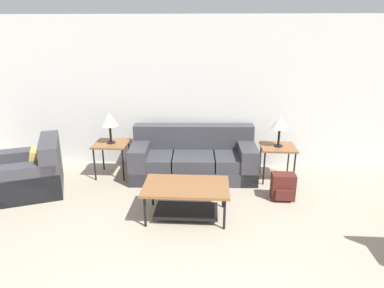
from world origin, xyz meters
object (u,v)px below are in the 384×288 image
Objects in this scene: coffee_table at (186,193)px; table_lamp_left at (109,120)px; backpack at (283,187)px; table_lamp_right at (280,123)px; couch at (194,159)px; armchair at (30,174)px; side_table_left at (111,146)px; side_table_right at (278,149)px.

table_lamp_left is at bearing 136.47° from coffee_table.
coffee_table reaches higher than backpack.
couch is at bearing 177.36° from table_lamp_right.
side_table_left is at bearing 31.38° from armchair.
side_table_left is 1.14× the size of table_lamp_left.
armchair is (-2.45, -0.73, -0.01)m from couch.
backpack is (-0.02, -0.70, -0.77)m from table_lamp_right.
side_table_left reaches higher than backpack.
backpack is at bearing -14.50° from table_lamp_left.
couch is at bearing 2.65° from table_lamp_left.
couch reaches higher than backpack.
couch is 5.31× the size of backpack.
table_lamp_left is (-1.36, -0.06, 0.67)m from couch.
table_lamp_right reaches higher than couch.
armchair is at bearing -170.16° from table_lamp_right.
table_lamp_right is at bearing -2.64° from couch.
table_lamp_left is (0.00, 0.00, 0.44)m from side_table_left.
coffee_table is 2.18× the size of table_lamp_right.
couch is at bearing 2.65° from side_table_left.
table_lamp_left reaches higher than side_table_right.
table_lamp_right is (1.37, -0.06, 0.67)m from couch.
side_table_right is at bearing 0.00° from side_table_left.
coffee_table is 1.92× the size of side_table_left.
couch reaches higher than coffee_table.
side_table_right is at bearing -2.64° from couch.
side_table_right is at bearing 9.84° from armchair.
side_table_left is at bearing -177.35° from couch.
backpack is at bearing -91.80° from table_lamp_right.
coffee_table is at bearing -157.25° from backpack.
couch reaches higher than side_table_left.
table_lamp_right reaches higher than backpack.
armchair is 2.55× the size of table_lamp_left.
side_table_right is (1.39, 1.28, 0.19)m from coffee_table.
side_table_right is (3.82, 0.66, 0.24)m from armchair.
armchair is at bearing -148.62° from table_lamp_left.
table_lamp_right reaches higher than side_table_right.
table_lamp_right is (0.00, 0.00, 0.44)m from side_table_right.
couch reaches higher than side_table_right.
table_lamp_left reaches higher than backpack.
side_table_left reaches higher than coffee_table.
table_lamp_right is at bearing 42.52° from coffee_table.
side_table_left is 1.48× the size of backpack.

